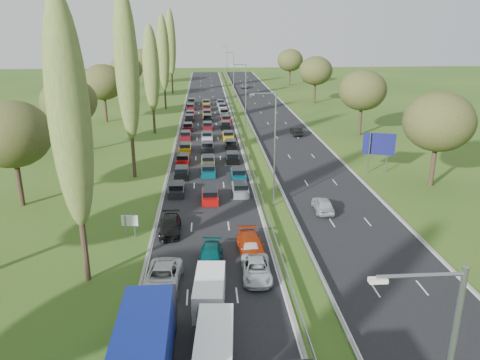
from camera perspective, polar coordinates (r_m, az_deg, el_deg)
name	(u,v)px	position (r m, az deg, el deg)	size (l,w,h in m)	color
ground	(245,130)	(84.94, 0.58, 6.06)	(260.00, 260.00, 0.00)	#295019
near_carriageway	(207,128)	(87.10, -4.02, 6.33)	(10.50, 215.00, 0.04)	black
far_carriageway	(280,127)	(88.16, 4.85, 6.45)	(10.50, 215.00, 0.04)	black
central_reservation	(244,125)	(87.26, 0.44, 6.76)	(2.36, 215.00, 0.32)	gray
lamp_columns	(246,99)	(81.89, 0.71, 9.86)	(0.18, 140.18, 12.00)	gray
poplar_row	(143,66)	(71.67, -11.79, 13.41)	(2.80, 127.80, 22.44)	#2D2116
woodland_left	(62,106)	(69.00, -20.87, 8.48)	(8.00, 166.00, 11.10)	#2D2116
woodland_right	(380,98)	(74.94, 16.73, 9.60)	(8.00, 153.00, 11.10)	#2D2116
traffic_queue_fill	(207,132)	(82.18, -4.00, 5.91)	(9.09, 69.56, 0.80)	black
near_car_2	(163,278)	(35.05, -9.42, -11.65)	(2.49, 5.39, 1.50)	silver
near_car_3	(170,226)	(43.44, -8.50, -5.53)	(1.90, 4.68, 1.36)	black
near_car_7	(211,256)	(37.73, -3.59, -9.26)	(1.84, 4.52, 1.31)	#044849
near_car_10	(257,269)	(35.84, 2.03, -10.84)	(2.16, 4.69, 1.30)	#B5BCBF
near_car_11	(251,245)	(39.26, 1.34, -7.95)	(2.04, 5.03, 1.46)	#AD2F0A
near_car_12	(251,249)	(38.80, 1.31, -8.36)	(1.61, 4.01, 1.37)	silver
far_car_0	(323,204)	(48.45, 10.08, -2.95)	(1.75, 4.34, 1.48)	#A0A7AA
far_car_1	(296,131)	(81.77, 6.89, 5.96)	(1.49, 4.29, 1.41)	black
far_car_2	(244,86)	(143.93, 0.52, 11.44)	(2.20, 4.76, 1.32)	slate
blue_lorry	(147,344)	(26.72, -11.32, -19.03)	(2.66, 9.59, 4.05)	black
white_van_front	(215,342)	(28.06, -3.13, -19.17)	(2.05, 5.24, 2.10)	white
white_van_rear	(210,289)	(32.76, -3.73, -13.18)	(1.97, 5.03, 2.02)	white
info_sign	(130,223)	(43.00, -13.28, -5.12)	(1.50, 0.29, 2.10)	gray
direction_sign	(379,146)	(62.01, 16.56, 4.02)	(3.84, 1.33, 5.20)	gray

